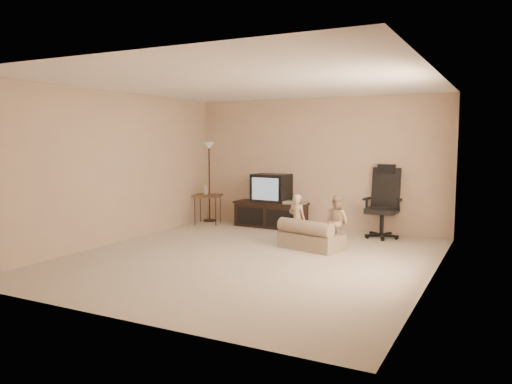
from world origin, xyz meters
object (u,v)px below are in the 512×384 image
tv_stand (271,205)px  side_table (207,196)px  toddler_right (337,222)px  child_sofa (310,237)px  office_chair (383,211)px  toddler_left (297,220)px  floor_lamp (209,164)px

tv_stand → side_table: tv_stand is taller
tv_stand → toddler_right: 2.14m
child_sofa → office_chair: bearing=76.2°
toddler_left → toddler_right: (0.61, 0.16, -0.00)m
office_chair → toddler_left: (-1.07, -1.35, -0.04)m
office_chair → toddler_right: size_ratio=1.52×
office_chair → side_table: office_chair is taller
tv_stand → child_sofa: bearing=-44.3°
office_chair → side_table: size_ratio=1.59×
child_sofa → toddler_left: bearing=171.9°
tv_stand → child_sofa: 2.07m
tv_stand → toddler_right: size_ratio=1.76×
side_table → floor_lamp: size_ratio=0.48×
side_table → toddler_left: bearing=-25.5°
side_table → tv_stand: bearing=10.3°
office_chair → side_table: 3.52m
toddler_left → toddler_right: toddler_left is taller
office_chair → toddler_right: bearing=-110.2°
side_table → toddler_left: (2.45, -1.17, -0.15)m
side_table → floor_lamp: bearing=115.7°
toddler_left → toddler_right: 0.63m
child_sofa → toddler_right: bearing=52.9°
tv_stand → side_table: size_ratio=1.84×
toddler_right → office_chair: bearing=-90.0°
side_table → toddler_left: 2.72m
tv_stand → office_chair: bearing=1.7°
toddler_right → toddler_left: bearing=35.5°
tv_stand → toddler_left: bearing=-48.0°
toddler_left → toddler_right: size_ratio=1.01×
floor_lamp → child_sofa: 3.42m
toddler_left → side_table: bearing=-15.1°
child_sofa → toddler_left: toddler_left is taller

